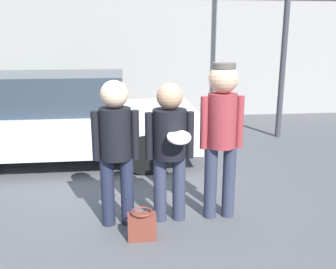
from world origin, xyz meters
TOP-DOWN VIEW (x-y plane):
  - ground_plane at (0.00, 0.00)m, footprint 56.00×56.00m
  - storefront_building at (0.00, 5.89)m, footprint 24.00×0.22m
  - person_left at (-0.34, -0.19)m, footprint 0.52×0.35m
  - person_middle_with_frisbee at (0.25, -0.15)m, footprint 0.55×0.58m
  - person_right at (0.85, -0.13)m, footprint 0.50×0.33m
  - parked_car_near at (-1.45, 2.31)m, footprint 4.79×1.95m
  - shrub at (-2.50, 5.11)m, footprint 1.18×1.18m
  - handbag at (-0.09, -0.56)m, footprint 0.30×0.23m

SIDE VIEW (x-z plane):
  - ground_plane at x=0.00m, z-range 0.00..0.00m
  - handbag at x=-0.09m, z-range -0.01..0.32m
  - shrub at x=-2.50m, z-range 0.00..1.18m
  - parked_car_near at x=-1.45m, z-range 0.00..1.50m
  - person_middle_with_frisbee at x=0.25m, z-range 0.15..1.76m
  - person_left at x=-0.34m, z-range 0.15..1.81m
  - person_right at x=0.85m, z-range 0.20..2.02m
  - storefront_building at x=0.00m, z-range 0.03..3.40m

